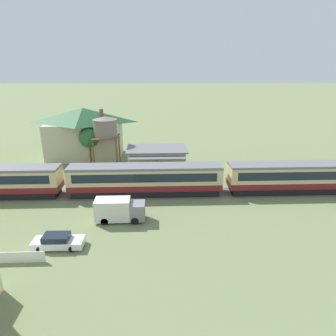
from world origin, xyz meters
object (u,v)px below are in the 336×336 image
at_px(passenger_train, 147,178).
at_px(station_house_dark_green_roof, 85,132).
at_px(parked_car_white, 58,241).
at_px(yard_tree_1, 89,138).
at_px(delivery_truck_grey, 119,210).
at_px(water_tower, 105,128).
at_px(station_building, 157,159).

xyz_separation_m(passenger_train, station_house_dark_green_roof, (-11.77, 17.77, 2.48)).
bearing_deg(station_house_dark_green_roof, parked_car_white, -82.70).
bearing_deg(yard_tree_1, passenger_train, -53.20).
bearing_deg(delivery_truck_grey, yard_tree_1, 109.28).
distance_m(passenger_train, delivery_truck_grey, 7.72).
relative_size(passenger_train, yard_tree_1, 16.10).
distance_m(station_house_dark_green_roof, water_tower, 6.64).
bearing_deg(parked_car_white, delivery_truck_grey, 45.14).
xyz_separation_m(station_building, station_house_dark_green_roof, (-13.06, 7.90, 2.83)).
xyz_separation_m(passenger_train, delivery_truck_grey, (-2.89, -7.09, -0.92)).
distance_m(passenger_train, station_building, 9.96).
bearing_deg(parked_car_white, passenger_train, 57.39).
distance_m(water_tower, delivery_truck_grey, 21.40).
relative_size(passenger_train, water_tower, 12.53).
height_order(passenger_train, water_tower, water_tower).
xyz_separation_m(station_building, parked_car_white, (-9.25, -21.90, -1.22)).
height_order(passenger_train, station_house_dark_green_roof, station_house_dark_green_roof).
height_order(station_house_dark_green_roof, parked_car_white, station_house_dark_green_roof).
bearing_deg(water_tower, passenger_train, -61.43).
bearing_deg(passenger_train, station_house_dark_green_roof, 123.53).
xyz_separation_m(station_building, delivery_truck_grey, (-4.18, -16.96, -0.56)).
xyz_separation_m(passenger_train, yard_tree_1, (-10.09, 13.49, 2.44)).
distance_m(passenger_train, yard_tree_1, 17.02).
bearing_deg(delivery_truck_grey, parked_car_white, -135.74).
bearing_deg(station_building, delivery_truck_grey, -103.86).
xyz_separation_m(passenger_train, station_building, (1.29, 9.87, -0.35)).
height_order(station_building, parked_car_white, station_building).
distance_m(water_tower, yard_tree_1, 3.36).
xyz_separation_m(passenger_train, water_tower, (-7.21, 13.24, 4.16)).
height_order(passenger_train, station_building, passenger_train).
relative_size(passenger_train, station_building, 10.78).
height_order(water_tower, parked_car_white, water_tower).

